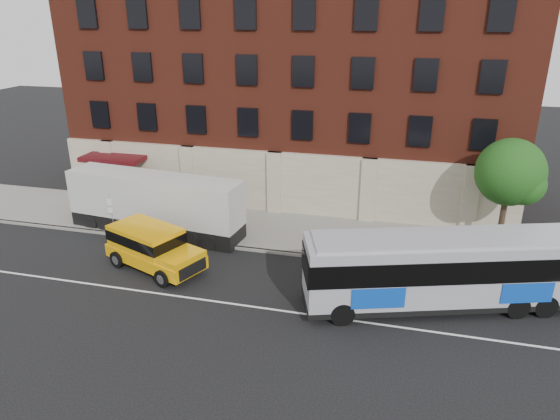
% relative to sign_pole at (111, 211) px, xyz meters
% --- Properties ---
extents(ground, '(120.00, 120.00, 0.00)m').
position_rel_sign_pole_xyz_m(ground, '(8.50, -6.15, -1.45)').
color(ground, black).
rests_on(ground, ground).
extents(sidewalk, '(60.00, 6.00, 0.15)m').
position_rel_sign_pole_xyz_m(sidewalk, '(8.50, 2.85, -1.38)').
color(sidewalk, gray).
rests_on(sidewalk, ground).
extents(kerb, '(60.00, 0.25, 0.15)m').
position_rel_sign_pole_xyz_m(kerb, '(8.50, -0.15, -1.38)').
color(kerb, gray).
rests_on(kerb, ground).
extents(lane_line, '(60.00, 0.12, 0.01)m').
position_rel_sign_pole_xyz_m(lane_line, '(8.50, -5.65, -1.45)').
color(lane_line, white).
rests_on(lane_line, ground).
extents(building, '(30.00, 12.10, 15.00)m').
position_rel_sign_pole_xyz_m(building, '(8.49, 10.77, 6.13)').
color(building, maroon).
rests_on(building, sidewalk).
extents(sign_pole, '(0.30, 0.20, 2.50)m').
position_rel_sign_pole_xyz_m(sign_pole, '(0.00, 0.00, 0.00)').
color(sign_pole, gray).
rests_on(sign_pole, ground).
extents(street_tree, '(3.60, 3.60, 6.20)m').
position_rel_sign_pole_xyz_m(street_tree, '(22.04, 3.34, 2.96)').
color(street_tree, '#38271C').
rests_on(street_tree, sidewalk).
extents(city_bus, '(12.76, 6.44, 3.44)m').
position_rel_sign_pole_xyz_m(city_bus, '(18.73, -3.42, 0.45)').
color(city_bus, '#A3A4AE').
rests_on(city_bus, ground).
extents(yellow_suv, '(5.80, 4.06, 2.17)m').
position_rel_sign_pole_xyz_m(yellow_suv, '(4.25, -3.23, -0.21)').
color(yellow_suv, '#FFB009').
rests_on(yellow_suv, ground).
extents(shipping_container, '(10.96, 3.36, 3.59)m').
position_rel_sign_pole_xyz_m(shipping_container, '(2.43, 0.86, 0.33)').
color(shipping_container, black).
rests_on(shipping_container, ground).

